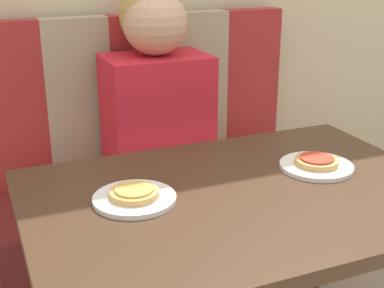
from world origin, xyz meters
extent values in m
cube|color=#5B1919|center=(0.00, 0.61, 0.23)|extent=(1.15, 0.45, 0.46)
cube|color=maroon|center=(-0.46, 0.80, 0.75)|extent=(0.23, 0.07, 0.58)
cube|color=tan|center=(-0.23, 0.80, 0.75)|extent=(0.23, 0.07, 0.58)
cube|color=maroon|center=(0.00, 0.80, 0.75)|extent=(0.23, 0.07, 0.58)
cube|color=tan|center=(0.23, 0.80, 0.75)|extent=(0.23, 0.07, 0.58)
cube|color=maroon|center=(0.46, 0.80, 0.75)|extent=(0.23, 0.07, 0.58)
cube|color=#422B1C|center=(0.00, 0.00, 0.68)|extent=(1.04, 0.72, 0.03)
cube|color=red|center=(0.00, 0.61, 0.69)|extent=(0.35, 0.24, 0.47)
sphere|color=tan|center=(0.00, 0.61, 1.03)|extent=(0.21, 0.21, 0.21)
sphere|color=#AD8447|center=(0.00, 0.64, 1.05)|extent=(0.22, 0.22, 0.22)
cylinder|color=white|center=(-0.25, 0.05, 0.71)|extent=(0.20, 0.20, 0.01)
cylinder|color=white|center=(0.25, 0.05, 0.71)|extent=(0.20, 0.20, 0.01)
cylinder|color=tan|center=(-0.25, 0.05, 0.72)|extent=(0.12, 0.12, 0.02)
cylinder|color=gold|center=(-0.25, 0.05, 0.73)|extent=(0.09, 0.09, 0.01)
cylinder|color=tan|center=(0.25, 0.05, 0.72)|extent=(0.12, 0.12, 0.02)
cylinder|color=#B73823|center=(0.25, 0.05, 0.73)|extent=(0.09, 0.09, 0.01)
camera|label=1|loc=(-0.57, -1.04, 1.26)|focal=50.00mm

